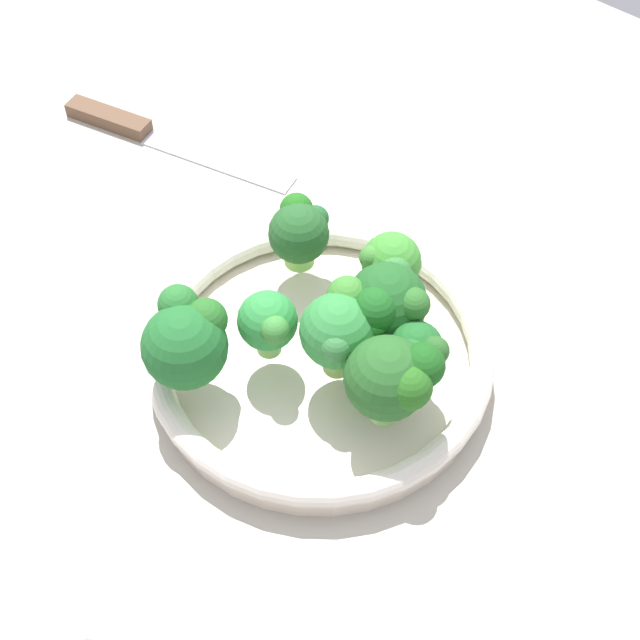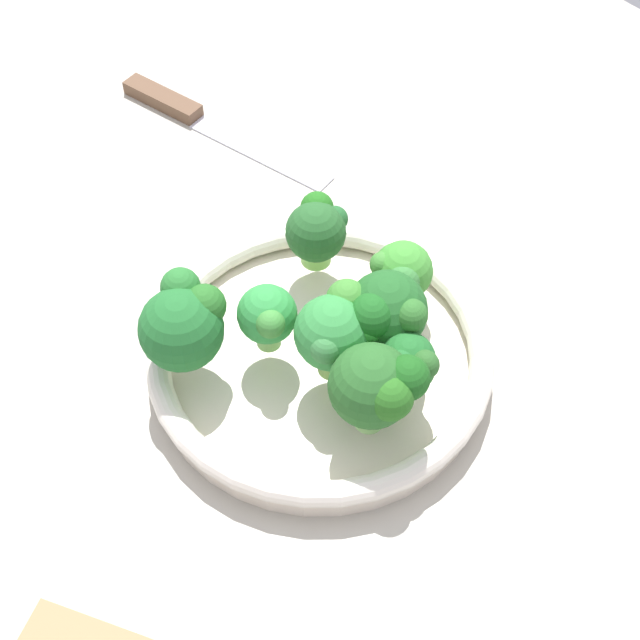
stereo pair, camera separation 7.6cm
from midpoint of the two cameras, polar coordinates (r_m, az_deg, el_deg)
ground_plane at (r=83.51cm, az=0.35°, el=-2.35°), size 130.00×130.00×2.50cm
bowl at (r=79.65cm, az=2.72°, el=-2.36°), size 28.84×28.84×3.76cm
broccoli_floret_0 at (r=74.23cm, az=6.87°, el=0.25°), size 7.06×6.92×8.03cm
broccoli_floret_1 at (r=74.19cm, az=-5.20°, el=-0.35°), size 7.31×7.18×7.37cm
broccoli_floret_2 at (r=72.98cm, az=4.03°, el=-0.76°), size 6.82×6.02×7.73cm
broccoli_floret_3 at (r=72.50cm, az=8.35°, el=-2.79°), size 4.44×5.02×6.29cm
broccoli_floret_4 at (r=81.74cm, az=2.49°, el=5.27°), size 5.71×5.48×6.17cm
broccoli_floret_5 at (r=75.08cm, az=-0.32°, el=0.02°), size 4.85×5.24×6.14cm
broccoli_floret_6 at (r=69.91cm, az=6.55°, el=-4.21°), size 6.72×7.03×8.06cm
broccoli_floret_7 at (r=79.26cm, az=7.61°, el=2.63°), size 5.16×5.13×5.84cm
knife at (r=103.76cm, az=-5.27°, el=11.85°), size 8.83×26.38×1.50cm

